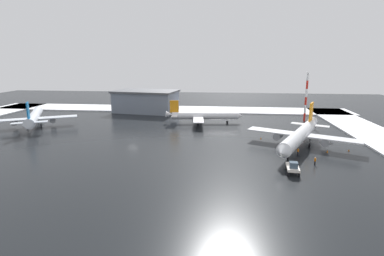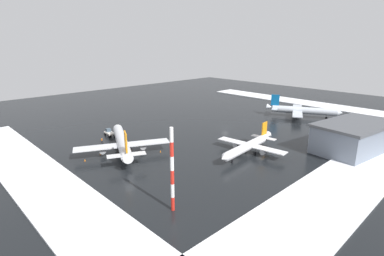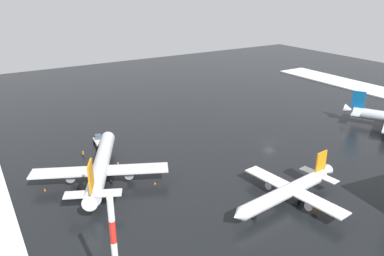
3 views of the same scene
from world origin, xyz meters
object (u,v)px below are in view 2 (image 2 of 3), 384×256
object	(u,v)px
antenna_mast	(172,170)
traffic_cone_near_nose	(85,160)
ground_crew_near_tug	(102,140)
traffic_cone_mid_line	(100,154)
ground_crew_mid_apron	(117,143)
airplane_distant_tail	(122,142)
ground_crew_by_nose_gear	(131,144)
pushback_tug	(109,132)
cargo_hangar	(354,137)
airplane_parked_starboard	(302,110)
airplane_foreground_jet	(248,146)
traffic_cone_wingtip_side	(161,151)

from	to	relation	value
antenna_mast	traffic_cone_near_nose	bearing A→B (deg)	92.12
ground_crew_near_tug	traffic_cone_mid_line	bearing A→B (deg)	-144.42
ground_crew_mid_apron	airplane_distant_tail	bearing A→B (deg)	-39.81
ground_crew_mid_apron	traffic_cone_near_nose	xyz separation A→B (m)	(-12.72, -4.55, -0.70)
ground_crew_by_nose_gear	traffic_cone_mid_line	xyz separation A→B (m)	(-10.13, 0.51, -0.70)
pushback_tug	cargo_hangar	bearing A→B (deg)	-138.79
traffic_cone_near_nose	ground_crew_near_tug	bearing A→B (deg)	45.00
ground_crew_near_tug	ground_crew_by_nose_gear	world-z (taller)	same
traffic_cone_near_nose	airplane_parked_starboard	bearing A→B (deg)	-10.95
pushback_tug	cargo_hangar	distance (m)	78.28
airplane_parked_starboard	antenna_mast	bearing A→B (deg)	-106.01
traffic_cone_mid_line	traffic_cone_near_nose	bearing A→B (deg)	-163.91
airplane_foreground_jet	traffic_cone_near_nose	distance (m)	46.07
airplane_distant_tail	airplane_parked_starboard	bearing A→B (deg)	-76.03
pushback_tug	ground_crew_mid_apron	xyz separation A→B (m)	(-3.58, -11.44, -0.31)
pushback_tug	ground_crew_by_nose_gear	xyz separation A→B (m)	(-0.81, -14.96, -0.31)
traffic_cone_near_nose	traffic_cone_wingtip_side	distance (m)	21.28
antenna_mast	airplane_distant_tail	bearing A→B (deg)	74.22
pushback_tug	airplane_foreground_jet	bearing A→B (deg)	-149.21
airplane_foreground_jet	pushback_tug	world-z (taller)	airplane_foreground_jet
airplane_distant_tail	ground_crew_mid_apron	distance (m)	6.45
cargo_hangar	traffic_cone_near_nose	world-z (taller)	cargo_hangar
airplane_parked_starboard	cargo_hangar	distance (m)	42.00
airplane_parked_starboard	antenna_mast	size ratio (longest dim) A/B	1.72
airplane_distant_tail	ground_crew_mid_apron	size ratio (longest dim) A/B	17.89
ground_crew_mid_apron	traffic_cone_mid_line	size ratio (longest dim) A/B	3.11
airplane_distant_tail	traffic_cone_wingtip_side	size ratio (longest dim) A/B	55.61
antenna_mast	traffic_cone_mid_line	distance (m)	38.45
traffic_cone_mid_line	traffic_cone_wingtip_side	size ratio (longest dim) A/B	1.00
ground_crew_near_tug	cargo_hangar	size ratio (longest dim) A/B	0.06
traffic_cone_near_nose	cargo_hangar	bearing A→B (deg)	-38.04
traffic_cone_near_nose	traffic_cone_wingtip_side	xyz separation A→B (m)	(19.33, -8.90, 0.00)
airplane_foreground_jet	antenna_mast	bearing A→B (deg)	6.78
pushback_tug	traffic_cone_wingtip_side	distance (m)	25.10
pushback_tug	traffic_cone_near_nose	size ratio (longest dim) A/B	8.74
pushback_tug	traffic_cone_near_nose	xyz separation A→B (m)	(-16.30, -15.99, -1.01)
airplane_foreground_jet	traffic_cone_near_nose	world-z (taller)	airplane_foreground_jet
ground_crew_near_tug	ground_crew_by_nose_gear	xyz separation A→B (m)	(4.73, -9.73, 0.00)
ground_crew_near_tug	ground_crew_by_nose_gear	size ratio (longest dim) A/B	1.00
ground_crew_mid_apron	airplane_foreground_jet	bearing A→B (deg)	12.01
airplane_foreground_jet	cargo_hangar	bearing A→B (deg)	135.31
airplane_distant_tail	ground_crew_by_nose_gear	size ratio (longest dim) A/B	17.89
traffic_cone_wingtip_side	pushback_tug	bearing A→B (deg)	96.94
antenna_mast	traffic_cone_near_nose	world-z (taller)	antenna_mast
ground_crew_by_nose_gear	cargo_hangar	xyz separation A→B (m)	(45.82, -49.00, 3.47)
airplane_parked_starboard	airplane_foreground_jet	distance (m)	54.62
airplane_distant_tail	cargo_hangar	xyz separation A→B (m)	(50.22, -46.69, 1.24)
airplane_foreground_jet	cargo_hangar	size ratio (longest dim) A/B	0.97
pushback_tug	traffic_cone_near_nose	world-z (taller)	pushback_tug
airplane_foreground_jet	pushback_tug	size ratio (longest dim) A/B	5.42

